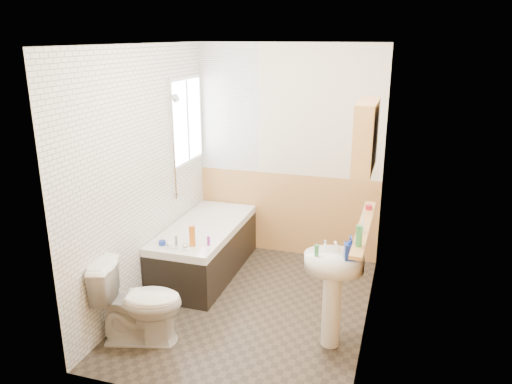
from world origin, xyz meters
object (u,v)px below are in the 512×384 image
bathtub (205,248)px  medicine_cabinet (366,136)px  toilet (139,302)px  pine_shelf (364,227)px  sink (333,281)px

bathtub → medicine_cabinet: size_ratio=2.59×
medicine_cabinet → toilet: bearing=-160.4°
toilet → medicine_cabinet: bearing=-85.8°
toilet → pine_shelf: 2.05m
bathtub → sink: (1.57, -0.96, 0.31)m
toilet → medicine_cabinet: (1.77, 0.63, 1.44)m
sink → medicine_cabinet: size_ratio=1.56×
toilet → medicine_cabinet: 2.37m
bathtub → pine_shelf: size_ratio=1.19×
sink → bathtub: bearing=145.1°
medicine_cabinet → bathtub: bearing=156.4°
bathtub → pine_shelf: 2.01m
toilet → pine_shelf: (1.80, 0.76, 0.62)m
medicine_cabinet → sink: bearing=-130.1°
sink → medicine_cabinet: 1.23m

